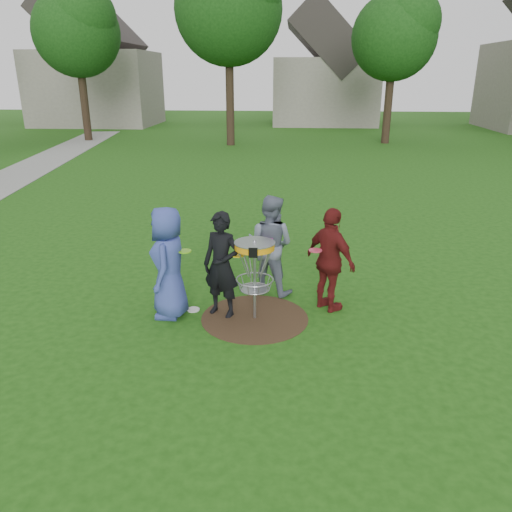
# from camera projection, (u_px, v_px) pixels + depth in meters

# --- Properties ---
(ground) EXTENTS (100.00, 100.00, 0.00)m
(ground) POSITION_uv_depth(u_px,v_px,m) (255.00, 318.00, 8.37)
(ground) COLOR #19470F
(ground) RESTS_ON ground
(dirt_patch) EXTENTS (1.80, 1.80, 0.01)m
(dirt_patch) POSITION_uv_depth(u_px,v_px,m) (255.00, 318.00, 8.37)
(dirt_patch) COLOR #47331E
(dirt_patch) RESTS_ON ground
(player_blue) EXTENTS (0.61, 0.93, 1.88)m
(player_blue) POSITION_uv_depth(u_px,v_px,m) (169.00, 263.00, 8.17)
(player_blue) COLOR #374698
(player_blue) RESTS_ON ground
(player_black) EXTENTS (0.77, 0.65, 1.79)m
(player_black) POSITION_uv_depth(u_px,v_px,m) (222.00, 265.00, 8.21)
(player_black) COLOR black
(player_black) RESTS_ON ground
(player_grey) EXTENTS (1.10, 0.99, 1.85)m
(player_grey) POSITION_uv_depth(u_px,v_px,m) (270.00, 245.00, 9.09)
(player_grey) COLOR slate
(player_grey) RESTS_ON ground
(player_maroon) EXTENTS (1.03, 1.09, 1.81)m
(player_maroon) POSITION_uv_depth(u_px,v_px,m) (330.00, 260.00, 8.39)
(player_maroon) COLOR #5E1515
(player_maroon) RESTS_ON ground
(disc_on_grass) EXTENTS (0.22, 0.22, 0.02)m
(disc_on_grass) POSITION_uv_depth(u_px,v_px,m) (193.00, 310.00, 8.65)
(disc_on_grass) COLOR silver
(disc_on_grass) RESTS_ON ground
(disc_golf_basket) EXTENTS (0.66, 0.67, 1.38)m
(disc_golf_basket) POSITION_uv_depth(u_px,v_px,m) (255.00, 261.00, 8.02)
(disc_golf_basket) COLOR #9EA0A5
(disc_golf_basket) RESTS_ON ground
(held_discs) EXTENTS (2.35, 1.04, 0.08)m
(held_discs) POSITION_uv_depth(u_px,v_px,m) (252.00, 249.00, 8.29)
(held_discs) COLOR #71CC16
(held_discs) RESTS_ON ground
(tree_row) EXTENTS (51.20, 17.42, 9.90)m
(tree_row) POSITION_uv_depth(u_px,v_px,m) (293.00, 25.00, 25.57)
(tree_row) COLOR #38281C
(tree_row) RESTS_ON ground
(house_row) EXTENTS (44.50, 10.65, 11.62)m
(house_row) POSITION_uv_depth(u_px,v_px,m) (351.00, 70.00, 37.60)
(house_row) COLOR gray
(house_row) RESTS_ON ground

